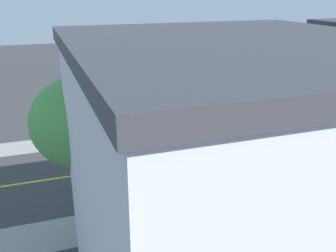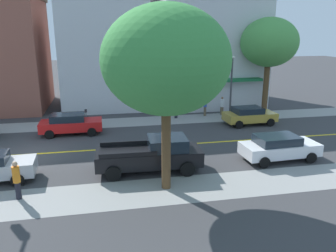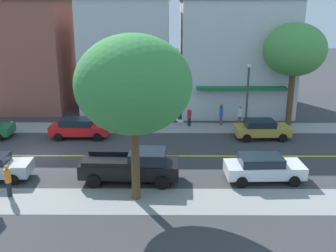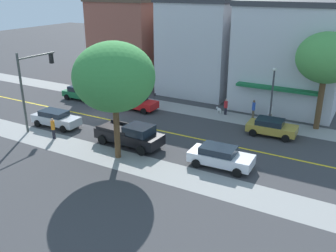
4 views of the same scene
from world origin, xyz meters
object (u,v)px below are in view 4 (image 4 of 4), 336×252
(pedestrian_white_shirt, at_px, (270,112))
(small_dog, at_px, (219,109))
(green_sedan_left_curb, at_px, (81,93))
(white_sedan_right_curb, at_px, (220,156))
(gold_sedan_left_curb, at_px, (271,127))
(street_tree_left_near, at_px, (114,77))
(red_sedan_left_curb, at_px, (136,102))
(pedestrian_orange_shirt, at_px, (53,128))
(silver_sedan_right_curb, at_px, (56,118))
(traffic_light_mast, at_px, (31,79))
(parking_meter, at_px, (155,98))
(black_pickup_truck, at_px, (131,135))
(pedestrian_red_shirt, at_px, (226,107))
(street_tree_right_corner, at_px, (327,58))
(pedestrian_blue_shirt, at_px, (254,109))
(fire_hydrant, at_px, (102,94))
(street_lamp, at_px, (273,90))

(pedestrian_white_shirt, height_order, small_dog, pedestrian_white_shirt)
(green_sedan_left_curb, height_order, pedestrian_white_shirt, pedestrian_white_shirt)
(white_sedan_right_curb, bearing_deg, gold_sedan_left_curb, 76.00)
(street_tree_left_near, xyz_separation_m, red_sedan_left_curb, (-10.09, -5.25, -5.36))
(street_tree_left_near, bearing_deg, pedestrian_orange_shirt, -91.49)
(pedestrian_white_shirt, bearing_deg, red_sedan_left_curb, -37.14)
(silver_sedan_right_curb, bearing_deg, traffic_light_mast, -139.46)
(street_tree_left_near, distance_m, parking_meter, 13.85)
(green_sedan_left_curb, bearing_deg, white_sedan_right_curb, -21.75)
(red_sedan_left_curb, xyz_separation_m, green_sedan_left_curb, (0.09, -7.38, -0.01))
(green_sedan_left_curb, bearing_deg, gold_sedan_left_curb, -0.71)
(gold_sedan_left_curb, bearing_deg, red_sedan_left_curb, 177.39)
(parking_meter, bearing_deg, street_tree_left_near, 19.07)
(red_sedan_left_curb, height_order, black_pickup_truck, black_pickup_truck)
(green_sedan_left_curb, relative_size, pedestrian_orange_shirt, 2.31)
(green_sedan_left_curb, relative_size, small_dog, 5.75)
(pedestrian_red_shirt, bearing_deg, black_pickup_truck, -116.45)
(street_tree_right_corner, bearing_deg, pedestrian_orange_shirt, -54.41)
(silver_sedan_right_curb, bearing_deg, pedestrian_orange_shirt, -51.15)
(silver_sedan_right_curb, bearing_deg, parking_meter, 62.04)
(street_tree_right_corner, relative_size, traffic_light_mast, 1.23)
(white_sedan_right_curb, bearing_deg, street_tree_right_corner, 64.91)
(small_dog, bearing_deg, pedestrian_orange_shirt, 84.36)
(green_sedan_left_curb, distance_m, pedestrian_blue_shirt, 19.10)
(traffic_light_mast, bearing_deg, red_sedan_left_curb, -28.20)
(pedestrian_blue_shirt, bearing_deg, silver_sedan_right_curb, 104.23)
(pedestrian_white_shirt, bearing_deg, parking_meter, -45.17)
(fire_hydrant, xyz_separation_m, red_sedan_left_curb, (1.61, 5.87, 0.38))
(white_sedan_right_curb, height_order, small_dog, white_sedan_right_curb)
(red_sedan_left_curb, height_order, gold_sedan_left_curb, red_sedan_left_curb)
(parking_meter, height_order, pedestrian_red_shirt, pedestrian_red_shirt)
(small_dog, bearing_deg, gold_sedan_left_curb, -178.15)
(silver_sedan_right_curb, height_order, pedestrian_orange_shirt, pedestrian_orange_shirt)
(street_tree_left_near, xyz_separation_m, street_lamp, (-12.29, 8.05, -2.75))
(street_tree_left_near, bearing_deg, street_lamp, 146.77)
(black_pickup_truck, bearing_deg, street_tree_left_near, -78.84)
(gold_sedan_left_curb, xyz_separation_m, small_dog, (-3.33, -6.20, -0.39))
(white_sedan_right_curb, height_order, pedestrian_orange_shirt, pedestrian_orange_shirt)
(white_sedan_right_curb, relative_size, small_dog, 6.26)
(pedestrian_white_shirt, bearing_deg, pedestrian_red_shirt, -47.21)
(street_lamp, height_order, green_sedan_left_curb, street_lamp)
(white_sedan_right_curb, relative_size, pedestrian_white_shirt, 2.79)
(white_sedan_right_curb, height_order, pedestrian_red_shirt, pedestrian_red_shirt)
(street_tree_right_corner, height_order, fire_hydrant, street_tree_right_corner)
(pedestrian_red_shirt, height_order, pedestrian_blue_shirt, pedestrian_blue_shirt)
(small_dog, bearing_deg, traffic_light_mast, 73.85)
(small_dog, bearing_deg, street_lamp, -160.91)
(white_sedan_right_curb, distance_m, pedestrian_white_shirt, 11.17)
(red_sedan_left_curb, relative_size, small_dog, 6.06)
(parking_meter, height_order, silver_sedan_right_curb, silver_sedan_right_curb)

